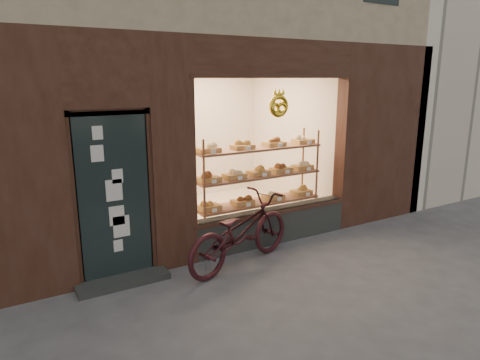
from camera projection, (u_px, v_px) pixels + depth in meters
ground at (346, 310)px, 4.83m from camera, size 90.00×90.00×0.00m
neighbor_right at (458, 12)px, 13.12m from camera, size 12.00×7.00×9.00m
display_shelf at (258, 184)px, 6.99m from camera, size 2.20×0.45×1.70m
bicycle at (240, 232)px, 5.88m from camera, size 2.00×1.16×0.99m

